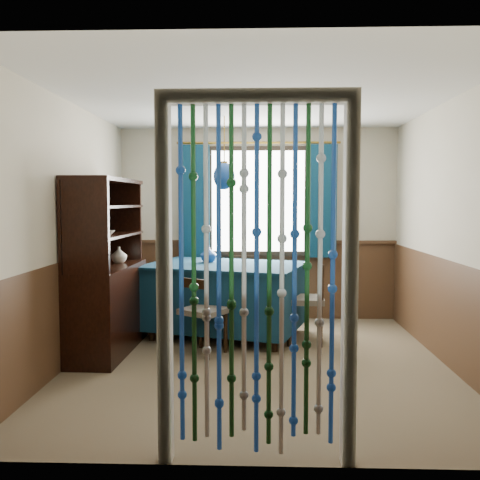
{
  "coord_description": "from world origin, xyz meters",
  "views": [
    {
      "loc": [
        0.01,
        -5.02,
        1.55
      ],
      "look_at": [
        -0.19,
        0.66,
        1.14
      ],
      "focal_mm": 40.0,
      "sensor_mm": 36.0,
      "label": 1
    }
  ],
  "objects_px": {
    "chair_far": "(244,287)",
    "pendant_lamp": "(224,176)",
    "vase_table": "(208,255)",
    "bowl_shelf": "(104,233)",
    "chair_left": "(140,292)",
    "vase_sideboard": "(119,254)",
    "sideboard": "(107,293)",
    "chair_right": "(307,300)",
    "dining_table": "(225,295)",
    "chair_near": "(202,312)"
  },
  "relations": [
    {
      "from": "chair_far",
      "to": "pendant_lamp",
      "type": "distance_m",
      "value": 1.54
    },
    {
      "from": "vase_table",
      "to": "bowl_shelf",
      "type": "bearing_deg",
      "value": -128.9
    },
    {
      "from": "chair_left",
      "to": "vase_sideboard",
      "type": "bearing_deg",
      "value": 14.77
    },
    {
      "from": "sideboard",
      "to": "vase_sideboard",
      "type": "height_order",
      "value": "sideboard"
    },
    {
      "from": "chair_left",
      "to": "vase_table",
      "type": "relative_size",
      "value": 4.86
    },
    {
      "from": "chair_far",
      "to": "chair_right",
      "type": "relative_size",
      "value": 0.99
    },
    {
      "from": "chair_far",
      "to": "chair_left",
      "type": "distance_m",
      "value": 1.31
    },
    {
      "from": "pendant_lamp",
      "to": "vase_sideboard",
      "type": "distance_m",
      "value": 1.45
    },
    {
      "from": "sideboard",
      "to": "vase_table",
      "type": "height_order",
      "value": "sideboard"
    },
    {
      "from": "chair_left",
      "to": "vase_table",
      "type": "bearing_deg",
      "value": 103.79
    },
    {
      "from": "dining_table",
      "to": "vase_sideboard",
      "type": "relative_size",
      "value": 10.32
    },
    {
      "from": "bowl_shelf",
      "to": "dining_table",
      "type": "bearing_deg",
      "value": 40.68
    },
    {
      "from": "pendant_lamp",
      "to": "vase_sideboard",
      "type": "height_order",
      "value": "pendant_lamp"
    },
    {
      "from": "pendant_lamp",
      "to": "chair_far",
      "type": "bearing_deg",
      "value": 72.76
    },
    {
      "from": "pendant_lamp",
      "to": "vase_table",
      "type": "distance_m",
      "value": 0.95
    },
    {
      "from": "dining_table",
      "to": "vase_sideboard",
      "type": "xyz_separation_m",
      "value": [
        -1.11,
        -0.41,
        0.51
      ]
    },
    {
      "from": "sideboard",
      "to": "pendant_lamp",
      "type": "xyz_separation_m",
      "value": [
        1.17,
        0.68,
        1.22
      ]
    },
    {
      "from": "chair_far",
      "to": "vase_table",
      "type": "xyz_separation_m",
      "value": [
        -0.41,
        -0.5,
        0.46
      ]
    },
    {
      "from": "dining_table",
      "to": "chair_left",
      "type": "distance_m",
      "value": 1.07
    },
    {
      "from": "vase_table",
      "to": "dining_table",
      "type": "bearing_deg",
      "value": -40.5
    },
    {
      "from": "dining_table",
      "to": "chair_near",
      "type": "height_order",
      "value": "dining_table"
    },
    {
      "from": "chair_right",
      "to": "vase_table",
      "type": "xyz_separation_m",
      "value": [
        -1.12,
        0.42,
        0.46
      ]
    },
    {
      "from": "dining_table",
      "to": "chair_near",
      "type": "bearing_deg",
      "value": -87.31
    },
    {
      "from": "vase_sideboard",
      "to": "bowl_shelf",
      "type": "bearing_deg",
      "value": -90.0
    },
    {
      "from": "pendant_lamp",
      "to": "vase_table",
      "type": "height_order",
      "value": "pendant_lamp"
    },
    {
      "from": "bowl_shelf",
      "to": "chair_right",
      "type": "bearing_deg",
      "value": 19.1
    },
    {
      "from": "bowl_shelf",
      "to": "pendant_lamp",
      "type": "bearing_deg",
      "value": 40.68
    },
    {
      "from": "sideboard",
      "to": "pendant_lamp",
      "type": "height_order",
      "value": "pendant_lamp"
    },
    {
      "from": "chair_far",
      "to": "pendant_lamp",
      "type": "relative_size",
      "value": 1.07
    },
    {
      "from": "chair_right",
      "to": "pendant_lamp",
      "type": "height_order",
      "value": "pendant_lamp"
    },
    {
      "from": "chair_near",
      "to": "vase_table",
      "type": "relative_size",
      "value": 4.56
    },
    {
      "from": "chair_far",
      "to": "chair_left",
      "type": "xyz_separation_m",
      "value": [
        -1.25,
        -0.4,
        -0.0
      ]
    },
    {
      "from": "chair_right",
      "to": "vase_table",
      "type": "bearing_deg",
      "value": 73.15
    },
    {
      "from": "dining_table",
      "to": "chair_left",
      "type": "height_order",
      "value": "chair_left"
    },
    {
      "from": "dining_table",
      "to": "bowl_shelf",
      "type": "xyz_separation_m",
      "value": [
        -1.11,
        -0.95,
        0.77
      ]
    },
    {
      "from": "dining_table",
      "to": "chair_right",
      "type": "height_order",
      "value": "chair_right"
    },
    {
      "from": "chair_left",
      "to": "sideboard",
      "type": "xyz_separation_m",
      "value": [
        -0.13,
        -0.95,
        0.15
      ]
    },
    {
      "from": "dining_table",
      "to": "bowl_shelf",
      "type": "distance_m",
      "value": 1.65
    },
    {
      "from": "chair_left",
      "to": "bowl_shelf",
      "type": "xyz_separation_m",
      "value": [
        -0.07,
        -1.22,
        0.78
      ]
    },
    {
      "from": "chair_near",
      "to": "chair_right",
      "type": "relative_size",
      "value": 0.92
    },
    {
      "from": "dining_table",
      "to": "chair_near",
      "type": "relative_size",
      "value": 2.45
    },
    {
      "from": "chair_far",
      "to": "vase_sideboard",
      "type": "relative_size",
      "value": 4.52
    },
    {
      "from": "dining_table",
      "to": "chair_far",
      "type": "bearing_deg",
      "value": 89.17
    },
    {
      "from": "sideboard",
      "to": "vase_sideboard",
      "type": "distance_m",
      "value": 0.47
    },
    {
      "from": "dining_table",
      "to": "chair_right",
      "type": "relative_size",
      "value": 2.27
    },
    {
      "from": "sideboard",
      "to": "vase_table",
      "type": "distance_m",
      "value": 1.33
    },
    {
      "from": "chair_near",
      "to": "pendant_lamp",
      "type": "relative_size",
      "value": 0.99
    },
    {
      "from": "chair_far",
      "to": "chair_near",
      "type": "bearing_deg",
      "value": 73.72
    },
    {
      "from": "chair_far",
      "to": "vase_sideboard",
      "type": "height_order",
      "value": "vase_sideboard"
    },
    {
      "from": "dining_table",
      "to": "bowl_shelf",
      "type": "relative_size",
      "value": 8.73
    }
  ]
}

